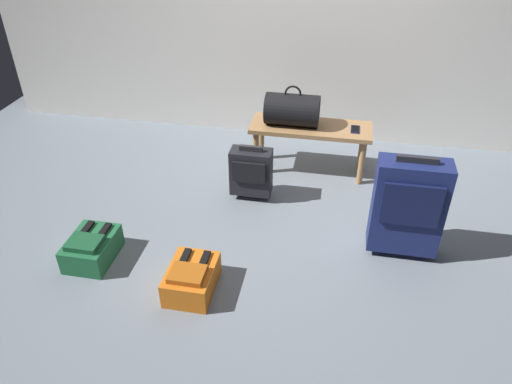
% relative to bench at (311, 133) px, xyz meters
% --- Properties ---
extents(ground_plane, '(6.60, 6.60, 0.00)m').
position_rel_bench_xyz_m(ground_plane, '(-0.12, -0.88, -0.36)').
color(ground_plane, slate).
extents(bench, '(1.00, 0.36, 0.43)m').
position_rel_bench_xyz_m(bench, '(0.00, 0.00, 0.00)').
color(bench, '#A87A4C').
rests_on(bench, ground).
extents(duffel_bag_black, '(0.44, 0.26, 0.34)m').
position_rel_bench_xyz_m(duffel_bag_black, '(-0.16, 0.00, 0.20)').
color(duffel_bag_black, black).
rests_on(duffel_bag_black, bench).
extents(cell_phone, '(0.07, 0.14, 0.01)m').
position_rel_bench_xyz_m(cell_phone, '(0.36, -0.01, 0.07)').
color(cell_phone, '#191E4C').
rests_on(cell_phone, bench).
extents(suitcase_upright_navy, '(0.45, 0.22, 0.75)m').
position_rel_bench_xyz_m(suitcase_upright_navy, '(0.72, -0.97, 0.02)').
color(suitcase_upright_navy, navy).
rests_on(suitcase_upright_navy, ground).
extents(suitcase_small_charcoal, '(0.32, 0.19, 0.46)m').
position_rel_bench_xyz_m(suitcase_small_charcoal, '(-0.41, -0.50, -0.12)').
color(suitcase_small_charcoal, black).
rests_on(suitcase_small_charcoal, ground).
extents(backpack_orange, '(0.28, 0.38, 0.21)m').
position_rel_bench_xyz_m(backpack_orange, '(-0.57, -1.58, -0.27)').
color(backpack_orange, orange).
rests_on(backpack_orange, ground).
extents(backpack_green, '(0.28, 0.38, 0.21)m').
position_rel_bench_xyz_m(backpack_green, '(-1.31, -1.43, -0.27)').
color(backpack_green, '#1E6038').
rests_on(backpack_green, ground).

